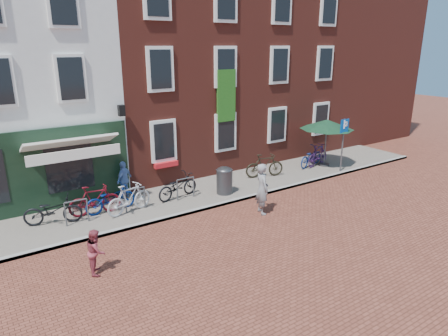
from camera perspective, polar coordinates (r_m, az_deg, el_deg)
ground at (r=14.05m, az=-4.94°, el=-6.68°), size 80.00×80.00×0.00m
sidewalk at (r=15.69m, az=-4.41°, el=-3.84°), size 24.00×3.00×0.10m
building_brick_mid at (r=20.03m, az=-10.22°, el=15.05°), size 6.00×8.00×10.00m
building_brick_right at (r=23.12m, az=4.00°, el=15.53°), size 6.00×8.00×10.00m
filler_right at (r=27.59m, az=15.07°, el=14.25°), size 7.00×8.00×9.00m
litter_bin at (r=15.47m, az=0.06°, el=-1.57°), size 0.63×0.63×1.15m
parking_sign at (r=18.72m, az=16.79°, el=4.48°), size 0.50×0.08×2.44m
parasol at (r=19.35m, az=14.59°, el=6.34°), size 2.52×2.52×2.34m
woman at (r=13.85m, az=5.49°, el=-2.99°), size 0.59×0.75×1.82m
boy at (r=10.95m, az=-17.91°, el=-11.30°), size 0.62×0.70×1.21m
cafe_person at (r=15.48m, az=-14.14°, el=-1.61°), size 0.89×0.77×1.44m
bicycle_0 at (r=14.04m, az=-23.38°, el=-5.60°), size 1.91×1.17×0.95m
bicycle_1 at (r=14.27m, az=-18.06°, el=-4.41°), size 1.80×0.74×1.05m
bicycle_2 at (r=14.41m, az=-16.00°, el=-4.23°), size 1.84×0.77×0.95m
bicycle_3 at (r=14.11m, az=-13.48°, el=-4.25°), size 1.82×0.90×1.05m
bicycle_4 at (r=15.14m, az=-6.67°, el=-2.59°), size 1.89×0.99×0.95m
bicycle_5 at (r=17.49m, az=5.85°, el=0.36°), size 1.82×0.99×1.05m
bicycle_6 at (r=19.44m, az=12.36°, el=1.61°), size 1.90×1.09×0.95m
bicycle_7 at (r=19.61m, az=13.33°, el=1.84°), size 1.82×0.92×1.05m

